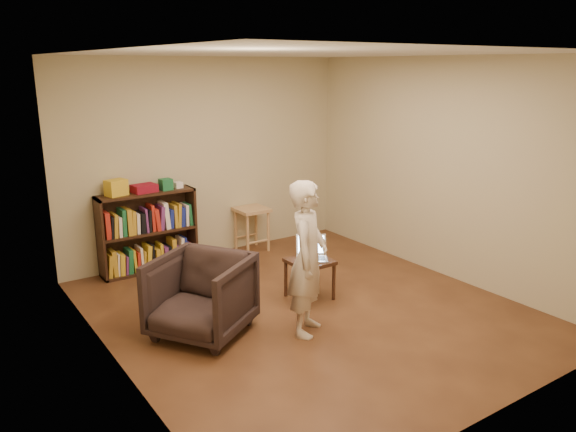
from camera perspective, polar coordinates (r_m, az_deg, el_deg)
floor at (r=6.00m, az=1.97°, el=-9.48°), size 4.50×4.50×0.00m
ceiling at (r=5.46m, az=2.23°, el=16.20°), size 4.50×4.50×0.00m
wall_back at (r=7.48m, az=-8.22°, el=5.76°), size 4.00×0.00×4.00m
wall_left at (r=4.71m, az=-17.89°, el=-0.32°), size 0.00×4.50×4.50m
wall_right at (r=6.94m, az=15.56°, el=4.64°), size 0.00×4.50×4.50m
bookshelf at (r=7.18m, az=-14.04°, el=-1.99°), size 1.20×0.30×1.00m
box_yellow at (r=6.92m, az=-17.05°, el=2.77°), size 0.27×0.22×0.19m
red_cloth at (r=7.03m, az=-14.41°, el=2.74°), size 0.31×0.24×0.09m
box_green at (r=7.10m, az=-12.31°, el=3.16°), size 0.15×0.15×0.14m
box_white at (r=7.18m, az=-11.09°, el=3.11°), size 0.10×0.10×0.08m
stool at (r=7.71m, az=-3.71°, el=-0.02°), size 0.42×0.42×0.60m
armchair at (r=5.40m, az=-8.83°, el=-8.03°), size 1.17×1.16×0.78m
side_table at (r=6.15m, az=2.22°, el=-5.12°), size 0.44×0.44×0.44m
laptop at (r=6.17m, az=2.42°, el=-3.79°), size 0.46×0.46×0.23m
person at (r=5.26m, az=2.04°, el=-4.33°), size 0.64×0.63×1.49m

